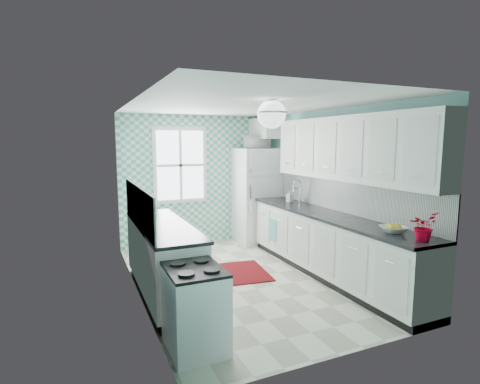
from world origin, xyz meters
name	(u,v)px	position (x,y,z in m)	size (l,w,h in m)	color
floor	(244,279)	(0.00, 0.00, -0.01)	(3.00, 4.40, 0.02)	silver
ceiling	(244,104)	(0.00, 0.00, 2.51)	(3.00, 4.40, 0.02)	white
wall_back	(197,180)	(0.00, 2.21, 1.25)	(3.00, 0.02, 2.50)	#80C5BC
wall_front	(346,226)	(0.00, -2.21, 1.25)	(3.00, 0.02, 2.50)	#80C5BC
wall_left	(135,201)	(-1.51, 0.00, 1.25)	(0.02, 4.40, 2.50)	#80C5BC
wall_right	(330,189)	(1.51, 0.00, 1.25)	(0.02, 4.40, 2.50)	#80C5BC
accent_wall	(198,180)	(0.00, 2.19, 1.25)	(3.00, 0.01, 2.50)	#4BB395
window	(180,165)	(-0.35, 2.16, 1.55)	(1.04, 0.05, 1.44)	white
backsplash_right	(346,196)	(1.49, -0.40, 1.20)	(0.02, 3.60, 0.51)	white
backsplash_left	(138,206)	(-1.49, -0.07, 1.20)	(0.02, 2.15, 0.51)	white
upper_cabinets_right	(348,149)	(1.33, -0.60, 1.90)	(0.33, 3.20, 0.90)	white
upper_cabinet_fridge	(266,129)	(1.30, 1.83, 2.25)	(0.40, 0.74, 0.40)	white
ceiling_light	(272,114)	(0.00, -0.80, 2.32)	(0.34, 0.34, 0.35)	silver
base_cabinets_right	(328,246)	(1.20, -0.40, 0.45)	(0.60, 3.60, 0.90)	white
countertop_right	(328,215)	(1.19, -0.40, 0.92)	(0.63, 3.60, 0.04)	black
base_cabinets_left	(163,261)	(-1.20, -0.07, 0.45)	(0.60, 2.15, 0.90)	white
countertop_left	(163,226)	(-1.19, -0.07, 0.92)	(0.63, 2.15, 0.04)	black
fridge	(257,195)	(1.11, 1.82, 0.93)	(0.81, 0.80, 1.86)	white
stove	(195,307)	(-1.20, -1.50, 0.42)	(0.53, 0.66, 0.79)	white
sink	(293,204)	(1.20, 0.63, 0.93)	(0.44, 0.37, 0.53)	silver
rug	(243,272)	(0.10, 0.23, 0.01)	(0.69, 0.98, 0.02)	maroon
dish_towel	(273,230)	(0.89, 0.75, 0.48)	(0.02, 0.26, 0.39)	#6ABCB8
fruit_bowl	(394,229)	(1.20, -1.62, 0.98)	(0.30, 0.30, 0.07)	white
potted_plant	(423,226)	(1.20, -2.02, 1.10)	(0.29, 0.25, 0.32)	#A60D25
soap_bottle	(290,196)	(1.25, 0.80, 1.04)	(0.09, 0.09, 0.21)	#82A4B1
microwave	(257,142)	(1.11, 1.82, 1.99)	(0.46, 0.31, 0.26)	white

